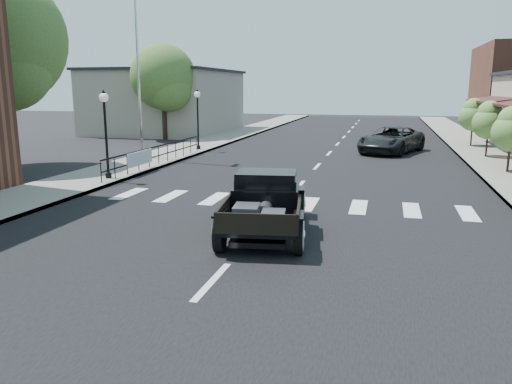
# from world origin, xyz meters

# --- Properties ---
(ground) EXTENTS (120.00, 120.00, 0.00)m
(ground) POSITION_xyz_m (0.00, 0.00, 0.00)
(ground) COLOR black
(ground) RESTS_ON ground
(road) EXTENTS (14.00, 80.00, 0.02)m
(road) POSITION_xyz_m (0.00, 15.00, 0.01)
(road) COLOR black
(road) RESTS_ON ground
(road_markings) EXTENTS (12.00, 60.00, 0.06)m
(road_markings) POSITION_xyz_m (0.00, 10.00, 0.00)
(road_markings) COLOR silver
(road_markings) RESTS_ON ground
(sidewalk_left) EXTENTS (3.00, 80.00, 0.15)m
(sidewalk_left) POSITION_xyz_m (-8.50, 15.00, 0.07)
(sidewalk_left) COLOR gray
(sidewalk_left) RESTS_ON ground
(sidewalk_right) EXTENTS (3.00, 80.00, 0.15)m
(sidewalk_right) POSITION_xyz_m (8.50, 15.00, 0.07)
(sidewalk_right) COLOR gray
(sidewalk_right) RESTS_ON ground
(low_building_left) EXTENTS (10.00, 12.00, 5.00)m
(low_building_left) POSITION_xyz_m (-15.00, 28.00, 2.50)
(low_building_left) COLOR #AAA18F
(low_building_left) RESTS_ON ground
(railing) EXTENTS (0.08, 10.00, 1.00)m
(railing) POSITION_xyz_m (-7.30, 10.00, 0.65)
(railing) COLOR black
(railing) RESTS_ON sidewalk_left
(banner) EXTENTS (0.04, 2.20, 0.60)m
(banner) POSITION_xyz_m (-7.22, 8.00, 0.45)
(banner) COLOR silver
(banner) RESTS_ON sidewalk_left
(lamp_post_b) EXTENTS (0.36, 0.36, 3.49)m
(lamp_post_b) POSITION_xyz_m (-7.60, 6.00, 1.89)
(lamp_post_b) COLOR black
(lamp_post_b) RESTS_ON sidewalk_left
(lamp_post_c) EXTENTS (0.36, 0.36, 3.49)m
(lamp_post_c) POSITION_xyz_m (-7.60, 16.00, 1.89)
(lamp_post_c) COLOR black
(lamp_post_c) RESTS_ON sidewalk_left
(flagpole) EXTENTS (0.12, 0.12, 11.15)m
(flagpole) POSITION_xyz_m (-9.20, 12.00, 5.72)
(flagpole) COLOR silver
(flagpole) RESTS_ON sidewalk_left
(big_tree_near) EXTENTS (6.06, 6.06, 8.90)m
(big_tree_near) POSITION_xyz_m (-14.00, 8.00, 4.45)
(big_tree_near) COLOR #44642B
(big_tree_near) RESTS_ON ground
(big_tree_far) EXTENTS (4.63, 4.63, 6.80)m
(big_tree_far) POSITION_xyz_m (-12.50, 22.00, 3.40)
(big_tree_far) COLOR #44642B
(big_tree_far) RESTS_ON ground
(small_tree_c) EXTENTS (1.62, 1.62, 2.70)m
(small_tree_c) POSITION_xyz_m (8.30, 11.87, 1.50)
(small_tree_c) COLOR #557F3A
(small_tree_c) RESTS_ON sidewalk_right
(small_tree_d) EXTENTS (1.68, 1.68, 2.80)m
(small_tree_d) POSITION_xyz_m (8.30, 16.96, 1.55)
(small_tree_d) COLOR #557F3A
(small_tree_d) RESTS_ON sidewalk_right
(small_tree_e) EXTENTS (1.70, 1.70, 2.83)m
(small_tree_e) POSITION_xyz_m (8.30, 22.13, 1.57)
(small_tree_e) COLOR #557F3A
(small_tree_e) RESTS_ON sidewalk_right
(hotrod_pickup) EXTENTS (2.83, 4.95, 1.62)m
(hotrod_pickup) POSITION_xyz_m (0.21, 0.54, 0.81)
(hotrod_pickup) COLOR black
(hotrod_pickup) RESTS_ON ground
(second_car) EXTENTS (4.23, 5.90, 1.49)m
(second_car) POSITION_xyz_m (3.43, 18.23, 0.75)
(second_car) COLOR black
(second_car) RESTS_ON ground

